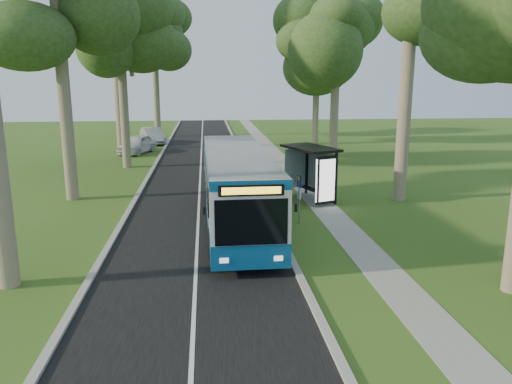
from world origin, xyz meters
TOP-DOWN VIEW (x-y plane):
  - ground at (0.00, 0.00)m, footprint 120.00×120.00m
  - road at (-3.50, 10.00)m, footprint 7.00×100.00m
  - kerb_east at (0.00, 10.00)m, footprint 0.25×100.00m
  - kerb_west at (-7.00, 10.00)m, footprint 0.25×100.00m
  - centre_line at (-3.50, 10.00)m, footprint 0.12×100.00m
  - footpath at (3.00, 10.00)m, footprint 1.50×100.00m
  - bus at (-1.73, 2.00)m, footprint 2.86×12.86m
  - bus_stop_sign at (1.14, 2.05)m, footprint 0.14×0.32m
  - bus_shelter at (2.71, 5.98)m, footprint 2.96×3.88m
  - litter_bin at (0.73, 4.19)m, footprint 0.58×0.58m
  - car_white at (-9.17, 25.12)m, footprint 3.42×5.19m
  - car_silver at (-8.49, 31.77)m, footprint 3.19×5.26m
  - tree_west_c at (-9.00, 18.00)m, footprint 5.20×5.20m
  - tree_west_e at (-8.50, 38.00)m, footprint 5.20×5.20m
  - tree_east_c at (6.80, 18.00)m, footprint 5.20×5.20m
  - tree_east_d at (8.00, 30.00)m, footprint 5.20×5.20m

SIDE VIEW (x-z plane):
  - ground at x=0.00m, z-range 0.00..0.00m
  - road at x=-3.50m, z-range 0.00..0.02m
  - footpath at x=3.00m, z-range 0.00..0.02m
  - centre_line at x=-3.50m, z-range 0.02..0.02m
  - kerb_east at x=0.00m, z-range 0.00..0.12m
  - kerb_west at x=-7.00m, z-range 0.00..0.12m
  - litter_bin at x=0.73m, z-range 0.01..1.02m
  - car_silver at x=-8.49m, z-range 0.00..1.64m
  - car_white at x=-9.17m, z-range 0.00..1.64m
  - bus_stop_sign at x=1.14m, z-range 0.30..2.61m
  - bus at x=-1.73m, z-range 0.06..3.46m
  - bus_shelter at x=2.71m, z-range 0.62..3.58m
  - tree_east_d at x=8.00m, z-range 3.08..15.78m
  - tree_west_c at x=-9.00m, z-range 3.23..16.58m
  - tree_east_c at x=6.80m, z-range 3.31..17.03m
  - tree_west_e at x=-8.50m, z-range 3.95..20.38m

